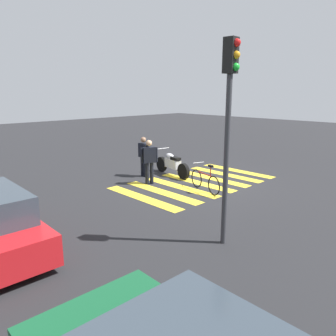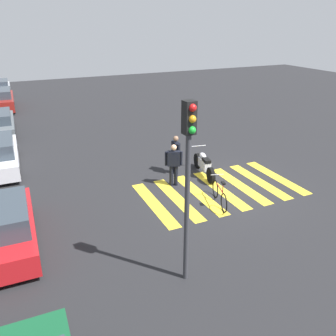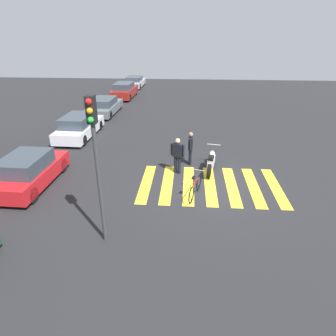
# 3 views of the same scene
# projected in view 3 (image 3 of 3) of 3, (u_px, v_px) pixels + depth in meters

# --- Properties ---
(ground_plane) EXTENTS (60.00, 60.00, 0.00)m
(ground_plane) POSITION_uv_depth(u_px,v_px,m) (210.00, 185.00, 12.28)
(ground_plane) COLOR #232326
(police_motorcycle) EXTENTS (2.22, 0.70, 1.04)m
(police_motorcycle) POSITION_uv_depth(u_px,v_px,m) (211.00, 161.00, 13.38)
(police_motorcycle) COLOR black
(police_motorcycle) RESTS_ON ground_plane
(leaning_bicycle) EXTENTS (1.67, 0.61, 0.99)m
(leaning_bicycle) POSITION_uv_depth(u_px,v_px,m) (195.00, 188.00, 11.31)
(leaning_bicycle) COLOR black
(leaning_bicycle) RESTS_ON ground_plane
(officer_on_foot) EXTENTS (0.37, 0.62, 1.66)m
(officer_on_foot) POSITION_uv_depth(u_px,v_px,m) (177.00, 154.00, 12.96)
(officer_on_foot) COLOR black
(officer_on_foot) RESTS_ON ground_plane
(officer_by_motorcycle) EXTENTS (0.65, 0.22, 1.62)m
(officer_by_motorcycle) POSITION_uv_depth(u_px,v_px,m) (190.00, 146.00, 13.85)
(officer_by_motorcycle) COLOR black
(officer_by_motorcycle) RESTS_ON ground_plane
(crosswalk_stripes) EXTENTS (3.45, 5.85, 0.01)m
(crosswalk_stripes) POSITION_uv_depth(u_px,v_px,m) (210.00, 185.00, 12.28)
(crosswalk_stripes) COLOR yellow
(crosswalk_stripes) RESTS_ON ground_plane
(car_red_convertible) EXTENTS (4.00, 1.81, 1.38)m
(car_red_convertible) POSITION_uv_depth(u_px,v_px,m) (29.00, 171.00, 11.99)
(car_red_convertible) COLOR black
(car_red_convertible) RESTS_ON ground_plane
(car_white_van) EXTENTS (4.43, 1.81, 1.37)m
(car_white_van) POSITION_uv_depth(u_px,v_px,m) (79.00, 127.00, 17.62)
(car_white_van) COLOR black
(car_white_van) RESTS_ON ground_plane
(car_grey_coupe) EXTENTS (4.53, 1.94, 1.25)m
(car_grey_coupe) POSITION_uv_depth(u_px,v_px,m) (104.00, 106.00, 22.62)
(car_grey_coupe) COLOR black
(car_grey_coupe) RESTS_ON ground_plane
(car_maroon_wagon) EXTENTS (4.58, 1.90, 1.45)m
(car_maroon_wagon) POSITION_uv_depth(u_px,v_px,m) (124.00, 91.00, 28.13)
(car_maroon_wagon) COLOR black
(car_maroon_wagon) RESTS_ON ground_plane
(car_silver_sedan) EXTENTS (4.38, 1.90, 1.23)m
(car_silver_sedan) POSITION_uv_depth(u_px,v_px,m) (135.00, 82.00, 33.42)
(car_silver_sedan) COLOR black
(car_silver_sedan) RESTS_ON ground_plane
(traffic_light_pole) EXTENTS (0.34, 0.25, 4.43)m
(traffic_light_pole) POSITION_uv_depth(u_px,v_px,m) (96.00, 151.00, 7.80)
(traffic_light_pole) COLOR #38383D
(traffic_light_pole) RESTS_ON ground_plane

